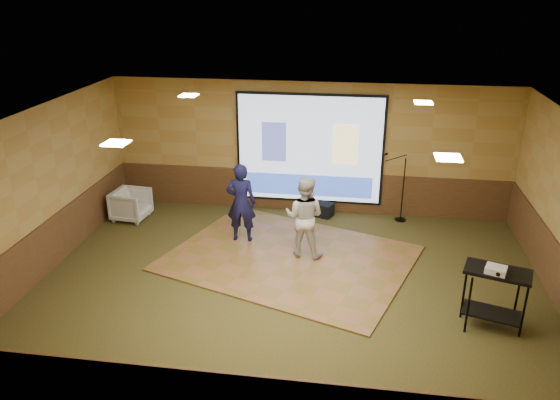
# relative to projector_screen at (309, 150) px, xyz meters

# --- Properties ---
(ground) EXTENTS (9.00, 9.00, 0.00)m
(ground) POSITION_rel_projector_screen_xyz_m (0.00, -3.44, -1.47)
(ground) COLOR #273417
(ground) RESTS_ON ground
(room_shell) EXTENTS (9.04, 7.04, 3.02)m
(room_shell) POSITION_rel_projector_screen_xyz_m (0.00, -3.44, 0.62)
(room_shell) COLOR #AA8B47
(room_shell) RESTS_ON ground
(wainscot_back) EXTENTS (9.00, 0.04, 0.95)m
(wainscot_back) POSITION_rel_projector_screen_xyz_m (0.00, 0.04, -1.00)
(wainscot_back) COLOR #462C17
(wainscot_back) RESTS_ON ground
(wainscot_left) EXTENTS (0.04, 7.00, 0.95)m
(wainscot_left) POSITION_rel_projector_screen_xyz_m (-4.48, -3.44, -1.00)
(wainscot_left) COLOR #462C17
(wainscot_left) RESTS_ON ground
(projector_screen) EXTENTS (3.32, 0.06, 2.52)m
(projector_screen) POSITION_rel_projector_screen_xyz_m (0.00, 0.00, 0.00)
(projector_screen) COLOR black
(projector_screen) RESTS_ON room_shell
(downlight_nw) EXTENTS (0.32, 0.32, 0.02)m
(downlight_nw) POSITION_rel_projector_screen_xyz_m (-2.20, -1.64, 1.50)
(downlight_nw) COLOR #FFEFBF
(downlight_nw) RESTS_ON room_shell
(downlight_ne) EXTENTS (0.32, 0.32, 0.02)m
(downlight_ne) POSITION_rel_projector_screen_xyz_m (2.20, -1.64, 1.50)
(downlight_ne) COLOR #FFEFBF
(downlight_ne) RESTS_ON room_shell
(downlight_sw) EXTENTS (0.32, 0.32, 0.02)m
(downlight_sw) POSITION_rel_projector_screen_xyz_m (-2.20, -4.94, 1.50)
(downlight_sw) COLOR #FFEFBF
(downlight_sw) RESTS_ON room_shell
(downlight_se) EXTENTS (0.32, 0.32, 0.02)m
(downlight_se) POSITION_rel_projector_screen_xyz_m (2.20, -4.94, 1.50)
(downlight_se) COLOR #FFEFBF
(downlight_se) RESTS_ON room_shell
(dance_floor) EXTENTS (5.30, 4.65, 0.03)m
(dance_floor) POSITION_rel_projector_screen_xyz_m (-0.13, -2.40, -1.46)
(dance_floor) COLOR brown
(dance_floor) RESTS_ON ground
(player_left) EXTENTS (0.61, 0.42, 1.64)m
(player_left) POSITION_rel_projector_screen_xyz_m (-1.20, -1.76, -0.62)
(player_left) COLOR #13133C
(player_left) RESTS_ON dance_floor
(player_right) EXTENTS (0.88, 0.74, 1.60)m
(player_right) POSITION_rel_projector_screen_xyz_m (0.13, -2.23, -0.64)
(player_right) COLOR beige
(player_right) RESTS_ON dance_floor
(av_table) EXTENTS (0.95, 0.50, 1.00)m
(av_table) POSITION_rel_projector_screen_xyz_m (3.26, -4.15, -0.76)
(av_table) COLOR black
(av_table) RESTS_ON ground
(projector) EXTENTS (0.36, 0.33, 0.10)m
(projector) POSITION_rel_projector_screen_xyz_m (3.20, -4.23, -0.42)
(projector) COLOR white
(projector) RESTS_ON av_table
(mic_stand) EXTENTS (0.62, 0.25, 1.57)m
(mic_stand) POSITION_rel_projector_screen_xyz_m (2.05, -0.23, -0.98)
(mic_stand) COLOR black
(mic_stand) RESTS_ON ground
(banquet_chair) EXTENTS (0.83, 0.81, 0.69)m
(banquet_chair) POSITION_rel_projector_screen_xyz_m (-3.90, -1.04, -1.13)
(banquet_chair) COLOR gray
(banquet_chair) RESTS_ON ground
(duffel_bag) EXTENTS (0.59, 0.50, 0.31)m
(duffel_bag) POSITION_rel_projector_screen_xyz_m (0.33, -0.22, -1.32)
(duffel_bag) COLOR black
(duffel_bag) RESTS_ON ground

